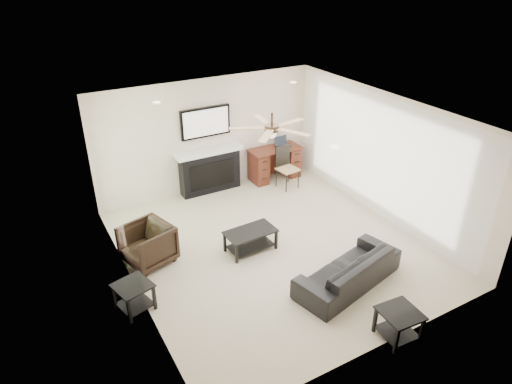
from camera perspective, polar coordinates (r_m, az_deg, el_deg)
room_shell at (r=7.72m, az=3.20°, el=4.21°), size 5.50×5.54×2.52m
sofa at (r=7.52m, az=11.45°, el=-9.48°), size 2.03×1.16×0.56m
armchair at (r=8.02m, az=-13.41°, el=-6.41°), size 0.96×0.95×0.71m
coffee_table at (r=8.19m, az=-0.69°, el=-6.07°), size 0.92×0.54×0.40m
end_table_near at (r=6.81m, az=17.35°, el=-15.54°), size 0.56×0.56×0.45m
end_table_left at (r=7.18m, az=-14.98°, el=-12.56°), size 0.62×0.62×0.45m
fireplace_unit at (r=9.94m, az=-5.87°, el=5.06°), size 1.52×0.34×1.91m
desk at (r=10.73m, az=2.36°, el=3.60°), size 1.22×0.56×0.76m
desk_chair at (r=10.26m, az=3.98°, el=3.04°), size 0.47×0.49×0.97m
laptop at (r=10.62m, az=3.39°, el=6.21°), size 0.33×0.24×0.23m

